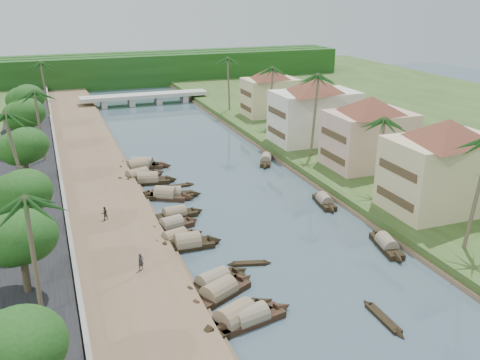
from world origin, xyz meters
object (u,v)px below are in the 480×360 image
object	(u,v)px
building_near	(444,164)
sampan_0	(250,318)
sampan_1	(236,319)
person_near	(141,262)
bridge	(145,97)

from	to	relation	value
building_near	sampan_0	distance (m)	29.98
sampan_0	sampan_1	distance (m)	1.13
building_near	sampan_0	size ratio (longest dim) A/B	1.85
building_near	person_near	bearing A→B (deg)	-177.24
bridge	sampan_0	world-z (taller)	bridge
sampan_1	person_near	xyz separation A→B (m)	(-5.50, 9.51, 1.16)
bridge	person_near	world-z (taller)	bridge
person_near	sampan_1	bearing A→B (deg)	-84.71
sampan_1	bridge	bearing A→B (deg)	60.12
building_near	person_near	size ratio (longest dim) A/B	9.53
bridge	building_near	xyz separation A→B (m)	(18.99, -74.00, 4.66)
building_near	bridge	bearing A→B (deg)	104.39
bridge	sampan_0	bearing A→B (deg)	-95.39
bridge	sampan_0	size ratio (longest dim) A/B	3.49
sampan_1	person_near	world-z (taller)	person_near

